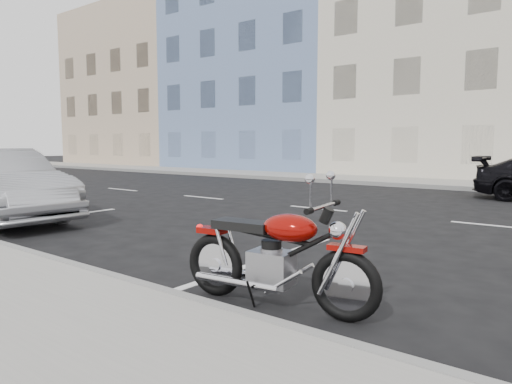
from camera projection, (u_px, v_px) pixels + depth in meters
ground at (395, 216)px, 10.28m from camera, size 120.00×120.00×0.00m
sidewalk_far at (357, 179)px, 20.16m from camera, size 80.00×3.40×0.15m
curb_far at (339, 182)px, 18.82m from camera, size 80.00×0.12×0.16m
bldg_far_west at (166, 92)px, 38.25m from camera, size 12.00×12.00×12.00m
bldg_blue at (285, 72)px, 30.94m from camera, size 12.00×12.00×13.00m
bldg_cream at (476, 65)px, 23.76m from camera, size 12.00×12.00×11.50m
motorcycle at (349, 270)px, 4.10m from camera, size 2.11×0.70×1.06m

